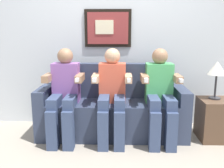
# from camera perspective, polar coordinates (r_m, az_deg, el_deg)

# --- Properties ---
(ground_plane) EXTENTS (5.51, 5.51, 0.00)m
(ground_plane) POSITION_cam_1_polar(r_m,az_deg,el_deg) (2.97, -0.09, -13.95)
(ground_plane) COLOR #9E9384
(back_wall_assembly) EXTENTS (4.24, 0.10, 2.60)m
(back_wall_assembly) POSITION_cam_1_polar(r_m,az_deg,el_deg) (3.44, 0.27, 12.00)
(back_wall_assembly) COLOR silver
(back_wall_assembly) RESTS_ON ground_plane
(couch) EXTENTS (1.84, 0.58, 0.90)m
(couch) POSITION_cam_1_polar(r_m,az_deg,el_deg) (3.16, 0.09, -6.25)
(couch) COLOR #333D56
(couch) RESTS_ON ground_plane
(person_on_left) EXTENTS (0.46, 0.56, 1.11)m
(person_on_left) POSITION_cam_1_polar(r_m,az_deg,el_deg) (2.99, -10.99, -1.68)
(person_on_left) COLOR #8C59A5
(person_on_left) RESTS_ON ground_plane
(person_in_middle) EXTENTS (0.46, 0.56, 1.11)m
(person_in_middle) POSITION_cam_1_polar(r_m,az_deg,el_deg) (2.91, 0.00, -1.78)
(person_in_middle) COLOR #D8593F
(person_in_middle) RESTS_ON ground_plane
(person_on_right) EXTENTS (0.46, 0.56, 1.11)m
(person_on_right) POSITION_cam_1_polar(r_m,az_deg,el_deg) (2.95, 11.13, -1.82)
(person_on_right) COLOR #4CB266
(person_on_right) RESTS_ON ground_plane
(side_table_right) EXTENTS (0.40, 0.40, 0.50)m
(side_table_right) POSITION_cam_1_polar(r_m,az_deg,el_deg) (3.30, 22.90, -7.56)
(side_table_right) COLOR brown
(side_table_right) RESTS_ON ground_plane
(table_lamp) EXTENTS (0.22, 0.22, 0.46)m
(table_lamp) POSITION_cam_1_polar(r_m,az_deg,el_deg) (3.19, 23.20, 3.05)
(table_lamp) COLOR #333338
(table_lamp) RESTS_ON side_table_right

